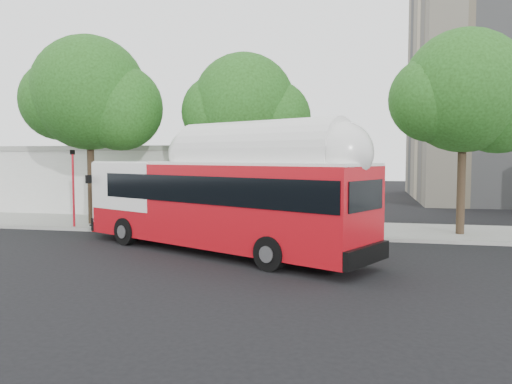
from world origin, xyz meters
TOP-DOWN VIEW (x-y plane):
  - ground at (0.00, 0.00)m, footprint 120.00×120.00m
  - sidewalk at (0.00, 6.50)m, footprint 60.00×5.00m
  - curb_strip at (0.00, 3.90)m, footprint 60.00×0.30m
  - red_curb_segment at (-3.00, 3.90)m, footprint 10.00×0.32m
  - street_tree_left at (-8.53, 5.56)m, footprint 6.67×5.80m
  - street_tree_mid at (-0.59, 6.06)m, footprint 5.75×5.00m
  - street_tree_right at (9.44, 5.86)m, footprint 6.21×5.40m
  - low_commercial_bldg at (-14.00, 14.00)m, footprint 16.20×10.20m
  - transit_bus at (-0.52, 0.01)m, footprint 12.74×7.92m
  - signal_pole at (-9.22, 4.21)m, footprint 0.11×0.37m

SIDE VIEW (x-z plane):
  - ground at x=0.00m, z-range 0.00..0.00m
  - sidewalk at x=0.00m, z-range 0.00..0.15m
  - curb_strip at x=0.00m, z-range 0.00..0.15m
  - red_curb_segment at x=-3.00m, z-range 0.00..0.16m
  - transit_bus at x=-0.52m, z-range -0.13..3.76m
  - signal_pole at x=-9.22m, z-range 0.05..3.98m
  - low_commercial_bldg at x=-14.00m, z-range 0.03..4.28m
  - street_tree_mid at x=-0.59m, z-range 1.60..10.22m
  - street_tree_right at x=9.44m, z-range 1.67..10.85m
  - street_tree_left at x=-8.53m, z-range 1.73..11.47m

